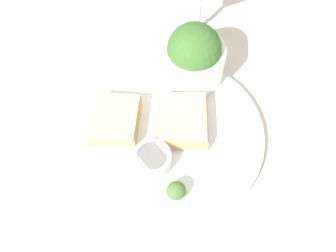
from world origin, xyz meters
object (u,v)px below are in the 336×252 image
(sauce_ramekin, at_px, (152,159))
(cheese_toast_far, at_px, (115,120))
(cheese_toast_near, at_px, (182,120))
(salad_bowl, at_px, (194,56))

(sauce_ramekin, height_order, cheese_toast_far, same)
(sauce_ramekin, relative_size, cheese_toast_near, 0.51)
(salad_bowl, bearing_deg, sauce_ramekin, 142.94)
(cheese_toast_near, bearing_deg, salad_bowl, -27.00)
(cheese_toast_near, xyz_separation_m, cheese_toast_far, (0.03, 0.09, 0.00))
(sauce_ramekin, bearing_deg, salad_bowl, -37.06)
(salad_bowl, relative_size, cheese_toast_far, 0.98)
(cheese_toast_near, height_order, cheese_toast_far, same)
(salad_bowl, bearing_deg, cheese_toast_far, 112.85)
(cheese_toast_far, bearing_deg, salad_bowl, -67.15)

